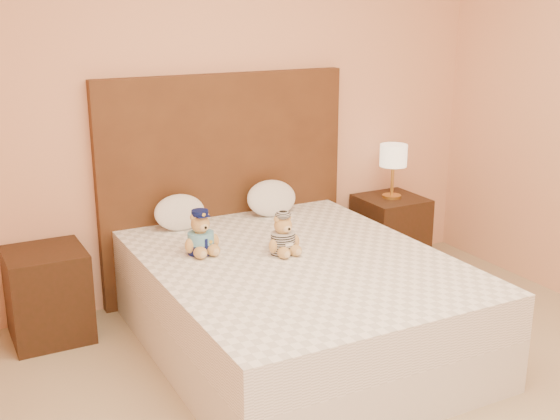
% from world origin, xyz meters
% --- Properties ---
extents(room_walls, '(4.04, 4.52, 2.72)m').
position_xyz_m(room_walls, '(0.00, 0.46, 1.81)').
color(room_walls, '#EDA781').
rests_on(room_walls, ground).
extents(bed, '(1.60, 2.00, 0.55)m').
position_xyz_m(bed, '(0.00, 1.20, 0.28)').
color(bed, white).
rests_on(bed, ground).
extents(headboard, '(1.75, 0.08, 1.50)m').
position_xyz_m(headboard, '(0.00, 2.21, 0.75)').
color(headboard, '#543019').
rests_on(headboard, ground).
extents(nightstand_left, '(0.45, 0.45, 0.55)m').
position_xyz_m(nightstand_left, '(-1.25, 2.00, 0.28)').
color(nightstand_left, '#331B10').
rests_on(nightstand_left, ground).
extents(nightstand_right, '(0.45, 0.45, 0.55)m').
position_xyz_m(nightstand_right, '(1.25, 2.00, 0.28)').
color(nightstand_right, '#331B10').
rests_on(nightstand_right, ground).
extents(lamp, '(0.20, 0.20, 0.40)m').
position_xyz_m(lamp, '(1.25, 2.00, 0.85)').
color(lamp, gold).
rests_on(lamp, nightstand_right).
extents(teddy_police, '(0.24, 0.23, 0.26)m').
position_xyz_m(teddy_police, '(-0.45, 1.53, 0.68)').
color(teddy_police, tan).
rests_on(teddy_police, bed).
extents(teddy_prisoner, '(0.23, 0.22, 0.24)m').
position_xyz_m(teddy_prisoner, '(-0.03, 1.31, 0.67)').
color(teddy_prisoner, tan).
rests_on(teddy_prisoner, bed).
extents(pillow_left, '(0.34, 0.22, 0.24)m').
position_xyz_m(pillow_left, '(-0.40, 2.03, 0.67)').
color(pillow_left, white).
rests_on(pillow_left, bed).
extents(pillow_right, '(0.36, 0.23, 0.26)m').
position_xyz_m(pillow_right, '(0.26, 2.03, 0.68)').
color(pillow_right, white).
rests_on(pillow_right, bed).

